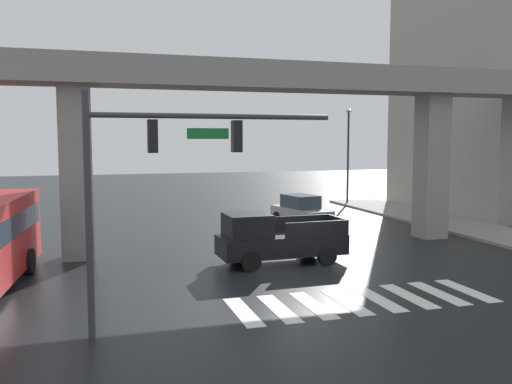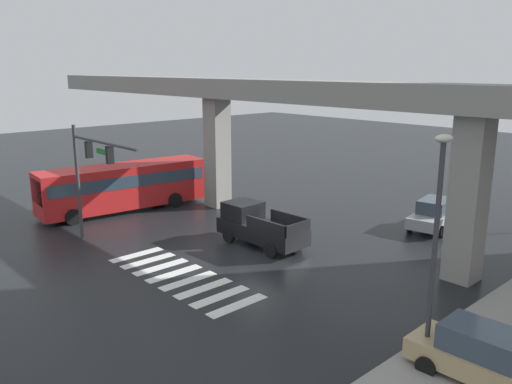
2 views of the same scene
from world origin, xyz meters
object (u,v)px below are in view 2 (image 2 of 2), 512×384
pickup_truck (258,226)px  fire_hydrant (432,335)px  city_bus (124,184)px  traffic_signal_mast (91,164)px  sedan_silver (434,214)px  street_lamp_near_corner (437,225)px  sedan_tan (483,356)px

pickup_truck → fire_hydrant: 11.91m
city_bus → traffic_signal_mast: (5.43, -4.63, 2.67)m
sedan_silver → street_lamp_near_corner: 15.51m
traffic_signal_mast → street_lamp_near_corner: street_lamp_near_corner is taller
traffic_signal_mast → fire_hydrant: bearing=12.0°
pickup_truck → city_bus: (-10.81, -1.81, 0.73)m
pickup_truck → sedan_tan: (13.58, -3.60, -0.14)m
street_lamp_near_corner → city_bus: bearing=174.7°
pickup_truck → traffic_signal_mast: size_ratio=0.79×
sedan_tan → sedan_silver: same height
sedan_silver → street_lamp_near_corner: bearing=-61.9°
traffic_signal_mast → street_lamp_near_corner: 17.51m
street_lamp_near_corner → traffic_signal_mast: bearing=-171.7°
traffic_signal_mast → fire_hydrant: (16.93, 3.59, -3.96)m
sedan_silver → city_bus: bearing=-144.5°
street_lamp_near_corner → fire_hydrant: bearing=110.8°
sedan_tan → street_lamp_near_corner: size_ratio=0.60×
street_lamp_near_corner → sedan_silver: bearing=118.1°
sedan_tan → street_lamp_near_corner: street_lamp_near_corner is taller
traffic_signal_mast → city_bus: bearing=139.6°
sedan_tan → traffic_signal_mast: size_ratio=0.67×
sedan_silver → street_lamp_near_corner: (7.10, -13.28, 3.70)m
sedan_silver → fire_hydrant: bearing=-61.3°
sedan_tan → traffic_signal_mast: (-18.96, -2.84, 3.54)m
pickup_truck → sedan_silver: (4.85, 9.37, -0.14)m
traffic_signal_mast → street_lamp_near_corner: bearing=8.3°
traffic_signal_mast → street_lamp_near_corner: (17.33, 2.54, 0.17)m
pickup_truck → city_bus: bearing=-170.5°
city_bus → fire_hydrant: bearing=-2.7°
pickup_truck → street_lamp_near_corner: 13.07m
pickup_truck → sedan_silver: 10.55m
city_bus → sedan_tan: size_ratio=2.53×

